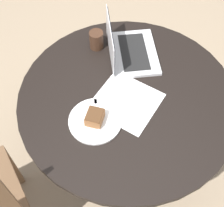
% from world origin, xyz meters
% --- Properties ---
extents(ground_plane, '(12.00, 12.00, 0.00)m').
position_xyz_m(ground_plane, '(0.00, 0.00, 0.00)').
color(ground_plane, gray).
extents(dining_table, '(1.06, 1.06, 0.70)m').
position_xyz_m(dining_table, '(0.00, 0.00, 0.54)').
color(dining_table, black).
rests_on(dining_table, ground_plane).
extents(paper_document, '(0.35, 0.34, 0.00)m').
position_xyz_m(paper_document, '(0.02, -0.03, 0.71)').
color(paper_document, white).
rests_on(paper_document, dining_table).
extents(plate, '(0.24, 0.24, 0.01)m').
position_xyz_m(plate, '(0.00, -0.21, 0.71)').
color(plate, white).
rests_on(plate, dining_table).
extents(cake_slice, '(0.11, 0.11, 0.05)m').
position_xyz_m(cake_slice, '(0.00, -0.21, 0.74)').
color(cake_slice, brown).
rests_on(cake_slice, plate).
extents(fork, '(0.15, 0.12, 0.00)m').
position_xyz_m(fork, '(-0.03, -0.17, 0.72)').
color(fork, silver).
rests_on(fork, plate).
extents(coffee_glass, '(0.07, 0.07, 0.10)m').
position_xyz_m(coffee_glass, '(-0.34, 0.11, 0.75)').
color(coffee_glass, '#3D2619').
rests_on(coffee_glass, dining_table).
extents(laptop, '(0.40, 0.39, 0.21)m').
position_xyz_m(laptop, '(-0.19, 0.19, 0.74)').
color(laptop, silver).
rests_on(laptop, dining_table).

